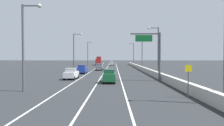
% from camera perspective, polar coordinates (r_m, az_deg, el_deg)
% --- Properties ---
extents(ground_plane, '(320.00, 320.00, 0.00)m').
position_cam_1_polar(ground_plane, '(70.85, 0.19, -1.37)').
color(ground_plane, '#26282B').
extents(lane_stripe_left, '(0.16, 130.00, 0.00)m').
position_cam_1_polar(lane_stripe_left, '(62.14, -4.93, -1.79)').
color(lane_stripe_left, silver).
rests_on(lane_stripe_left, ground_plane).
extents(lane_stripe_center, '(0.16, 130.00, 0.00)m').
position_cam_1_polar(lane_stripe_center, '(61.91, -1.70, -1.80)').
color(lane_stripe_center, silver).
rests_on(lane_stripe_center, ground_plane).
extents(lane_stripe_right, '(0.16, 130.00, 0.00)m').
position_cam_1_polar(lane_stripe_right, '(61.87, 1.54, -1.80)').
color(lane_stripe_right, silver).
rests_on(lane_stripe_right, ground_plane).
extents(jersey_barrier_right, '(0.60, 120.00, 1.10)m').
position_cam_1_polar(jersey_barrier_right, '(47.49, 9.82, -2.21)').
color(jersey_barrier_right, '#B2ADA3').
rests_on(jersey_barrier_right, ground_plane).
extents(overhead_sign_gantry, '(4.68, 0.36, 7.50)m').
position_cam_1_polar(overhead_sign_gantry, '(33.06, 11.58, 3.34)').
color(overhead_sign_gantry, '#47474C').
rests_on(overhead_sign_gantry, ground_plane).
extents(speed_advisory_sign, '(0.60, 0.11, 3.00)m').
position_cam_1_polar(speed_advisory_sign, '(20.37, 20.03, -4.00)').
color(speed_advisory_sign, '#4C4C51').
rests_on(speed_advisory_sign, ground_plane).
extents(lamp_post_right_near, '(2.14, 0.44, 9.41)m').
position_cam_1_polar(lamp_post_right_near, '(18.53, 27.73, 6.76)').
color(lamp_post_right_near, '#4C4C51').
rests_on(lamp_post_right_near, ground_plane).
extents(lamp_post_right_second, '(2.14, 0.44, 9.41)m').
position_cam_1_polar(lamp_post_right_second, '(40.54, 12.08, 4.04)').
color(lamp_post_right_second, '#4C4C51').
rests_on(lamp_post_right_second, ground_plane).
extents(lamp_post_right_third, '(2.14, 0.44, 9.41)m').
position_cam_1_polar(lamp_post_right_third, '(63.51, 7.95, 3.18)').
color(lamp_post_right_third, '#4C4C51').
rests_on(lamp_post_right_third, ground_plane).
extents(lamp_post_right_fourth, '(2.14, 0.44, 9.41)m').
position_cam_1_polar(lamp_post_right_fourth, '(86.59, 5.70, 2.78)').
color(lamp_post_right_fourth, '#4C4C51').
rests_on(lamp_post_right_fourth, ground_plane).
extents(lamp_post_left_near, '(2.14, 0.44, 9.41)m').
position_cam_1_polar(lamp_post_left_near, '(24.39, -22.46, 5.55)').
color(lamp_post_left_near, '#4C4C51').
rests_on(lamp_post_left_near, ground_plane).
extents(lamp_post_left_mid, '(2.14, 0.44, 9.41)m').
position_cam_1_polar(lamp_post_left_mid, '(51.22, -10.05, 3.54)').
color(lamp_post_left_mid, '#4C4C51').
rests_on(lamp_post_left_mid, ground_plane).
extents(lamp_post_left_far, '(2.14, 0.44, 9.41)m').
position_cam_1_polar(lamp_post_left_far, '(78.84, -6.41, 2.89)').
color(lamp_post_left_far, '#4C4C51').
rests_on(lamp_post_left_far, ground_plane).
extents(car_blue_0, '(1.81, 4.42, 1.96)m').
position_cam_1_polar(car_blue_0, '(47.63, -8.11, -1.68)').
color(car_blue_0, '#1E389E').
rests_on(car_blue_0, ground_plane).
extents(car_green_1, '(1.82, 4.65, 1.99)m').
position_cam_1_polar(car_green_1, '(30.59, -0.72, -3.49)').
color(car_green_1, '#196033').
rests_on(car_green_1, ground_plane).
extents(car_silver_2, '(1.91, 4.80, 2.03)m').
position_cam_1_polar(car_silver_2, '(93.10, -0.05, -0.02)').
color(car_silver_2, '#B7B7BC').
rests_on(car_silver_2, ground_plane).
extents(car_gray_3, '(1.83, 4.51, 1.97)m').
position_cam_1_polar(car_gray_3, '(58.73, -3.48, -1.04)').
color(car_gray_3, slate).
rests_on(car_gray_3, ground_plane).
extents(car_white_4, '(1.96, 4.08, 1.88)m').
position_cam_1_polar(car_white_4, '(35.71, -11.01, -2.87)').
color(car_white_4, white).
rests_on(car_white_4, ground_plane).
extents(box_truck, '(2.69, 8.99, 3.92)m').
position_cam_1_polar(box_truck, '(95.76, -3.67, 0.48)').
color(box_truck, '#A51E19').
rests_on(box_truck, ground_plane).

